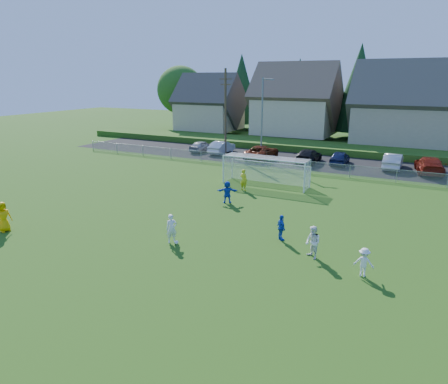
% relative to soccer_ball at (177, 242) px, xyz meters
% --- Properties ---
extents(ground, '(160.00, 160.00, 0.00)m').
position_rel_soccer_ball_xyz_m(ground, '(-0.23, -1.70, -0.11)').
color(ground, '#193D0C').
rests_on(ground, ground).
extents(asphalt_lot, '(60.00, 60.00, 0.00)m').
position_rel_soccer_ball_xyz_m(asphalt_lot, '(-0.23, 25.80, -0.10)').
color(asphalt_lot, black).
rests_on(asphalt_lot, ground).
extents(grass_embankment, '(70.00, 6.00, 0.80)m').
position_rel_soccer_ball_xyz_m(grass_embankment, '(-0.23, 33.30, 0.29)').
color(grass_embankment, '#1E420F').
rests_on(grass_embankment, ground).
extents(soccer_ball, '(0.22, 0.22, 0.22)m').
position_rel_soccer_ball_xyz_m(soccer_ball, '(0.00, 0.00, 0.00)').
color(soccer_ball, white).
rests_on(soccer_ball, ground).
extents(referee, '(0.75, 1.00, 1.86)m').
position_rel_soccer_ball_xyz_m(referee, '(-10.35, -3.08, 0.82)').
color(referee, '#FFAF05').
rests_on(referee, ground).
extents(player_white_a, '(0.71, 0.70, 1.66)m').
position_rel_soccer_ball_xyz_m(player_white_a, '(-0.37, 0.11, 0.72)').
color(player_white_a, white).
rests_on(player_white_a, ground).
extents(player_white_b, '(1.06, 1.05, 1.73)m').
position_rel_soccer_ball_xyz_m(player_white_b, '(7.22, 1.71, 0.75)').
color(player_white_b, white).
rests_on(player_white_b, ground).
extents(player_white_c, '(0.92, 0.53, 1.41)m').
position_rel_soccer_ball_xyz_m(player_white_c, '(9.86, 0.87, 0.60)').
color(player_white_c, white).
rests_on(player_white_c, ground).
extents(player_blue_a, '(0.88, 0.89, 1.50)m').
position_rel_soccer_ball_xyz_m(player_blue_a, '(4.99, 3.25, 0.64)').
color(player_blue_a, '#1340B5').
rests_on(player_blue_a, ground).
extents(player_blue_b, '(1.61, 1.08, 1.66)m').
position_rel_soccer_ball_xyz_m(player_blue_b, '(-0.91, 8.17, 0.72)').
color(player_blue_b, '#1340B5').
rests_on(player_blue_b, ground).
extents(goalkeeper, '(0.72, 0.54, 1.79)m').
position_rel_soccer_ball_xyz_m(goalkeeper, '(-1.22, 11.80, 0.78)').
color(goalkeeper, gold).
rests_on(goalkeeper, ground).
extents(car_a, '(1.62, 4.01, 1.37)m').
position_rel_soccer_ball_xyz_m(car_a, '(-13.32, 25.74, 0.57)').
color(car_a, gray).
rests_on(car_a, ground).
extents(car_b, '(1.67, 4.62, 1.51)m').
position_rel_soccer_ball_xyz_m(car_b, '(-10.49, 25.80, 0.65)').
color(car_b, silver).
rests_on(car_b, ground).
extents(car_c, '(2.69, 5.70, 1.57)m').
position_rel_soccer_ball_xyz_m(car_c, '(-4.81, 24.71, 0.68)').
color(car_c, '#5C1D0A').
rests_on(car_c, ground).
extents(car_d, '(2.08, 5.06, 1.46)m').
position_rel_soccer_ball_xyz_m(car_d, '(0.46, 25.29, 0.62)').
color(car_d, black).
rests_on(car_d, ground).
extents(car_e, '(1.88, 4.31, 1.45)m').
position_rel_soccer_ball_xyz_m(car_e, '(3.71, 25.82, 0.61)').
color(car_e, '#121A40').
rests_on(car_e, ground).
extents(car_f, '(1.67, 4.80, 1.58)m').
position_rel_soccer_ball_xyz_m(car_f, '(8.97, 26.05, 0.68)').
color(car_f, '#BBBBBB').
rests_on(car_f, ground).
extents(car_g, '(3.00, 5.84, 1.62)m').
position_rel_soccer_ball_xyz_m(car_g, '(12.30, 25.55, 0.70)').
color(car_g, maroon).
rests_on(car_g, ground).
extents(soccer_goal, '(7.42, 1.90, 2.50)m').
position_rel_soccer_ball_xyz_m(soccer_goal, '(-0.23, 14.35, 1.52)').
color(soccer_goal, white).
rests_on(soccer_goal, ground).
extents(chainlink_fence, '(52.06, 0.06, 1.20)m').
position_rel_soccer_ball_xyz_m(chainlink_fence, '(-0.23, 20.30, 0.52)').
color(chainlink_fence, gray).
rests_on(chainlink_fence, ground).
extents(streetlight, '(1.38, 0.18, 9.00)m').
position_rel_soccer_ball_xyz_m(streetlight, '(-4.67, 24.30, 4.73)').
color(streetlight, slate).
rests_on(streetlight, ground).
extents(utility_pole, '(1.60, 0.26, 10.00)m').
position_rel_soccer_ball_xyz_m(utility_pole, '(-9.73, 25.30, 5.04)').
color(utility_pole, '#473321').
rests_on(utility_pole, ground).
extents(houses_row, '(53.90, 11.45, 13.27)m').
position_rel_soccer_ball_xyz_m(houses_row, '(1.75, 40.76, 7.22)').
color(houses_row, tan).
rests_on(houses_row, ground).
extents(tree_row, '(65.98, 12.36, 13.80)m').
position_rel_soccer_ball_xyz_m(tree_row, '(0.82, 47.03, 6.80)').
color(tree_row, '#382616').
rests_on(tree_row, ground).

